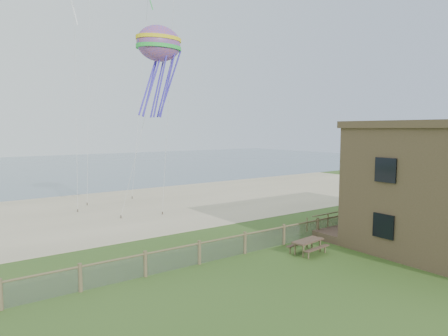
# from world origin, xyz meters

# --- Properties ---
(ground) EXTENTS (160.00, 160.00, 0.00)m
(ground) POSITION_xyz_m (0.00, 0.00, 0.00)
(ground) COLOR #314F1B
(ground) RESTS_ON ground
(sand_beach) EXTENTS (72.00, 20.00, 0.02)m
(sand_beach) POSITION_xyz_m (0.00, 22.00, 0.00)
(sand_beach) COLOR tan
(sand_beach) RESTS_ON ground
(ocean) EXTENTS (160.00, 68.00, 0.02)m
(ocean) POSITION_xyz_m (0.00, 66.00, 0.00)
(ocean) COLOR slate
(ocean) RESTS_ON ground
(chainlink_fence) EXTENTS (36.20, 0.20, 1.25)m
(chainlink_fence) POSITION_xyz_m (0.00, 6.00, 0.55)
(chainlink_fence) COLOR brown
(chainlink_fence) RESTS_ON ground
(motel_deck) EXTENTS (15.00, 2.00, 0.50)m
(motel_deck) POSITION_xyz_m (13.00, 5.00, 0.25)
(motel_deck) COLOR brown
(motel_deck) RESTS_ON ground
(picnic_table) EXTENTS (2.18, 1.75, 0.85)m
(picnic_table) POSITION_xyz_m (2.92, 4.01, 0.43)
(picnic_table) COLOR brown
(picnic_table) RESTS_ON ground
(octopus_kite) EXTENTS (3.84, 3.05, 7.06)m
(octopus_kite) POSITION_xyz_m (-0.33, 15.57, 11.24)
(octopus_kite) COLOR #DF5823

